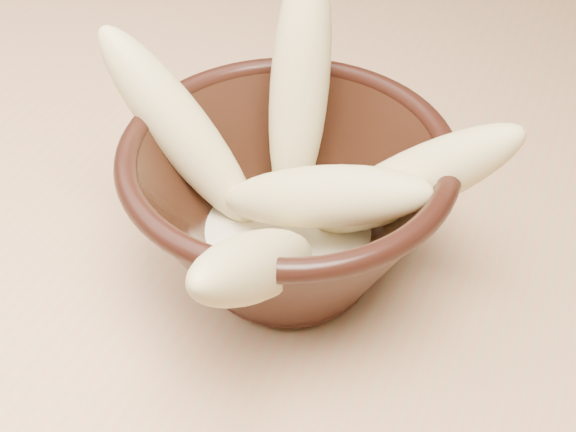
# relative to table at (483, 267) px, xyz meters

# --- Properties ---
(table) EXTENTS (1.20, 0.80, 0.75)m
(table) POSITION_rel_table_xyz_m (0.00, 0.00, 0.00)
(table) COLOR tan
(table) RESTS_ON ground
(bowl) EXTENTS (0.21, 0.21, 0.11)m
(bowl) POSITION_rel_table_xyz_m (-0.12, -0.14, 0.14)
(bowl) COLOR black
(bowl) RESTS_ON table
(milk_puddle) EXTENTS (0.12, 0.12, 0.02)m
(milk_puddle) POSITION_rel_table_xyz_m (-0.12, -0.14, 0.12)
(milk_puddle) COLOR beige
(milk_puddle) RESTS_ON bowl
(banana_upright) EXTENTS (0.06, 0.11, 0.17)m
(banana_upright) POSITION_rel_table_xyz_m (-0.13, -0.09, 0.20)
(banana_upright) COLOR tan
(banana_upright) RESTS_ON bowl
(banana_left) EXTENTS (0.14, 0.06, 0.14)m
(banana_left) POSITION_rel_table_xyz_m (-0.20, -0.14, 0.18)
(banana_left) COLOR tan
(banana_left) RESTS_ON bowl
(banana_right) EXTENTS (0.15, 0.06, 0.13)m
(banana_right) POSITION_rel_table_xyz_m (-0.05, -0.12, 0.17)
(banana_right) COLOR tan
(banana_right) RESTS_ON bowl
(banana_across) EXTENTS (0.15, 0.04, 0.08)m
(banana_across) POSITION_rel_table_xyz_m (-0.09, -0.15, 0.17)
(banana_across) COLOR tan
(banana_across) RESTS_ON bowl
(banana_front) EXTENTS (0.04, 0.16, 0.13)m
(banana_front) POSITION_rel_table_xyz_m (-0.10, -0.22, 0.17)
(banana_front) COLOR tan
(banana_front) RESTS_ON bowl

